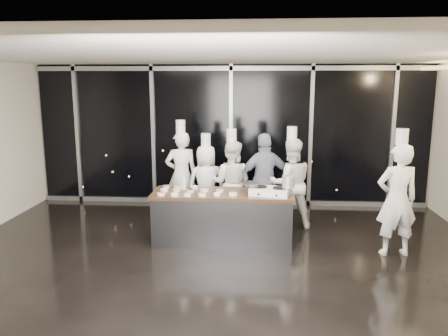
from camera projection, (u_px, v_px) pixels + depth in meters
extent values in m
plane|color=black|center=(218.00, 261.00, 6.94)|extent=(9.00, 9.00, 0.00)
cube|color=beige|center=(231.00, 135.00, 10.06)|extent=(9.00, 0.02, 3.20)
cube|color=beige|center=(177.00, 247.00, 3.20)|extent=(9.00, 0.02, 3.20)
cube|color=silver|center=(218.00, 54.00, 6.32)|extent=(9.00, 7.00, 0.02)
cube|color=black|center=(231.00, 135.00, 10.00)|extent=(8.90, 0.04, 3.18)
cube|color=gray|center=(231.00, 68.00, 9.66)|extent=(8.90, 0.08, 0.10)
cube|color=gray|center=(231.00, 201.00, 10.25)|extent=(8.90, 0.08, 0.10)
cube|color=gray|center=(78.00, 134.00, 10.21)|extent=(0.08, 0.08, 3.20)
cube|color=gray|center=(153.00, 135.00, 10.08)|extent=(0.08, 0.08, 3.20)
cube|color=gray|center=(231.00, 136.00, 9.95)|extent=(0.08, 0.08, 3.20)
cube|color=gray|center=(311.00, 136.00, 9.82)|extent=(0.08, 0.08, 3.20)
cube|color=gray|center=(392.00, 137.00, 9.69)|extent=(0.08, 0.08, 3.20)
cube|color=#323337|center=(223.00, 218.00, 7.74)|extent=(2.40, 0.80, 0.84)
cube|color=#472F1E|center=(223.00, 194.00, 7.65)|extent=(2.46, 0.86, 0.06)
cube|color=white|center=(270.00, 191.00, 7.47)|extent=(0.73, 0.54, 0.12)
cylinder|color=black|center=(261.00, 187.00, 7.50)|extent=(0.27, 0.27, 0.02)
cylinder|color=black|center=(279.00, 188.00, 7.41)|extent=(0.27, 0.27, 0.02)
cylinder|color=black|center=(258.00, 194.00, 7.31)|extent=(0.04, 0.03, 0.04)
cylinder|color=black|center=(276.00, 196.00, 7.23)|extent=(0.04, 0.03, 0.04)
cylinder|color=slate|center=(252.00, 184.00, 7.55)|extent=(0.36, 0.36, 0.05)
cube|color=#4C2B14|center=(237.00, 183.00, 7.62)|extent=(0.22, 0.08, 0.02)
cylinder|color=#B6B6B8|center=(288.00, 182.00, 7.36)|extent=(0.25, 0.25, 0.21)
cylinder|color=silver|center=(161.00, 194.00, 7.44)|extent=(0.14, 0.14, 0.04)
cylinder|color=red|center=(161.00, 193.00, 7.44)|extent=(0.11, 0.11, 0.01)
cylinder|color=silver|center=(164.00, 190.00, 7.71)|extent=(0.13, 0.13, 0.04)
cylinder|color=beige|center=(164.00, 189.00, 7.70)|extent=(0.11, 0.11, 0.01)
cylinder|color=silver|center=(166.00, 186.00, 7.98)|extent=(0.11, 0.11, 0.04)
cylinder|color=black|center=(166.00, 186.00, 7.98)|extent=(0.09, 0.09, 0.01)
cylinder|color=silver|center=(175.00, 195.00, 7.39)|extent=(0.13, 0.13, 0.04)
cylinder|color=silver|center=(175.00, 194.00, 7.39)|extent=(0.11, 0.11, 0.01)
cylinder|color=silver|center=(177.00, 190.00, 7.70)|extent=(0.13, 0.13, 0.04)
cylinder|color=tan|center=(176.00, 189.00, 7.69)|extent=(0.11, 0.11, 0.01)
cylinder|color=silver|center=(178.00, 187.00, 7.92)|extent=(0.16, 0.16, 0.04)
cylinder|color=#99864C|center=(178.00, 186.00, 7.92)|extent=(0.13, 0.13, 0.01)
cylinder|color=silver|center=(188.00, 195.00, 7.38)|extent=(0.12, 0.12, 0.04)
cylinder|color=#EDBE61|center=(188.00, 194.00, 7.38)|extent=(0.10, 0.10, 0.01)
cylinder|color=silver|center=(190.00, 191.00, 7.67)|extent=(0.14, 0.14, 0.04)
cylinder|color=black|center=(190.00, 190.00, 7.67)|extent=(0.11, 0.11, 0.01)
cylinder|color=silver|center=(194.00, 187.00, 7.91)|extent=(0.14, 0.14, 0.04)
cylinder|color=silver|center=(194.00, 186.00, 7.91)|extent=(0.11, 0.11, 0.01)
cylinder|color=silver|center=(202.00, 195.00, 7.40)|extent=(0.13, 0.13, 0.04)
cylinder|color=#AF7446|center=(202.00, 194.00, 7.39)|extent=(0.11, 0.11, 0.01)
cylinder|color=silver|center=(204.00, 190.00, 7.70)|extent=(0.14, 0.14, 0.04)
cylinder|color=#997257|center=(204.00, 189.00, 7.69)|extent=(0.12, 0.12, 0.01)
cylinder|color=silver|center=(217.00, 194.00, 7.42)|extent=(0.12, 0.12, 0.04)
cylinder|color=#F9F9C6|center=(217.00, 193.00, 7.42)|extent=(0.10, 0.10, 0.01)
cylinder|color=silver|center=(220.00, 191.00, 7.67)|extent=(0.13, 0.13, 0.04)
cylinder|color=olive|center=(220.00, 190.00, 7.67)|extent=(0.10, 0.10, 0.01)
cylinder|color=silver|center=(233.00, 194.00, 7.42)|extent=(0.15, 0.15, 0.04)
cylinder|color=#E7A14D|center=(233.00, 193.00, 7.42)|extent=(0.12, 0.12, 0.01)
cylinder|color=silver|center=(184.00, 185.00, 7.83)|extent=(0.06, 0.06, 0.17)
cone|color=silver|center=(184.00, 178.00, 7.81)|extent=(0.05, 0.05, 0.06)
imported|color=white|center=(181.00, 175.00, 9.02)|extent=(0.76, 0.60, 1.82)
cylinder|color=silver|center=(180.00, 126.00, 8.83)|extent=(0.23, 0.23, 0.26)
imported|color=white|center=(206.00, 184.00, 8.80)|extent=(0.90, 0.75, 1.57)
cylinder|color=silver|center=(206.00, 140.00, 8.63)|extent=(0.25, 0.25, 0.26)
imported|color=white|center=(231.00, 183.00, 8.62)|extent=(0.93, 0.79, 1.68)
cylinder|color=silver|center=(232.00, 136.00, 8.44)|extent=(0.22, 0.22, 0.26)
imported|color=#131734|center=(265.00, 180.00, 8.51)|extent=(1.16, 0.74, 1.84)
imported|color=white|center=(290.00, 184.00, 8.42)|extent=(0.95, 0.79, 1.75)
cylinder|color=silver|center=(292.00, 133.00, 8.23)|extent=(0.22, 0.22, 0.26)
imported|color=white|center=(397.00, 200.00, 7.04)|extent=(0.73, 0.53, 1.85)
cylinder|color=silver|center=(402.00, 137.00, 6.85)|extent=(0.21, 0.21, 0.26)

